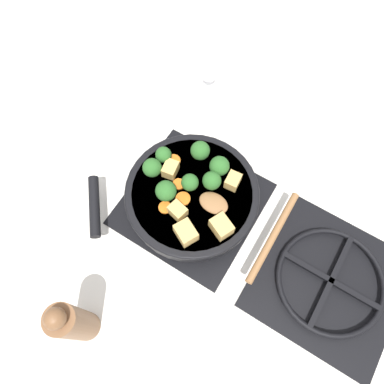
% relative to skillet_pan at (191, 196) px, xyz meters
% --- Properties ---
extents(ground_plane, '(2.40, 2.40, 0.00)m').
position_rel_skillet_pan_xyz_m(ground_plane, '(-0.00, 0.00, -0.05)').
color(ground_plane, white).
extents(front_burner_grate, '(0.31, 0.31, 0.03)m').
position_rel_skillet_pan_xyz_m(front_burner_grate, '(-0.00, 0.00, -0.04)').
color(front_burner_grate, black).
rests_on(front_burner_grate, ground_plane).
extents(rear_burner_grate, '(0.31, 0.31, 0.03)m').
position_rel_skillet_pan_xyz_m(rear_burner_grate, '(-0.00, 0.36, -0.04)').
color(rear_burner_grate, black).
rests_on(rear_burner_grate, ground_plane).
extents(skillet_pan, '(0.36, 0.38, 0.05)m').
position_rel_skillet_pan_xyz_m(skillet_pan, '(0.00, 0.00, 0.00)').
color(skillet_pan, black).
rests_on(skillet_pan, front_burner_grate).
extents(wooden_spoon, '(0.23, 0.19, 0.02)m').
position_rel_skillet_pan_xyz_m(wooden_spoon, '(-0.00, 0.14, 0.03)').
color(wooden_spoon, olive).
rests_on(wooden_spoon, skillet_pan).
extents(tofu_cube_center_large, '(0.05, 0.06, 0.04)m').
position_rel_skillet_pan_xyz_m(tofu_cube_center_large, '(0.09, 0.04, 0.04)').
color(tofu_cube_center_large, tan).
rests_on(tofu_cube_center_large, skillet_pan).
extents(tofu_cube_near_handle, '(0.04, 0.04, 0.03)m').
position_rel_skillet_pan_xyz_m(tofu_cube_near_handle, '(-0.02, -0.07, 0.04)').
color(tofu_cube_near_handle, tan).
rests_on(tofu_cube_near_handle, skillet_pan).
extents(tofu_cube_east_chunk, '(0.04, 0.04, 0.03)m').
position_rel_skillet_pan_xyz_m(tofu_cube_east_chunk, '(0.06, 0.00, 0.04)').
color(tofu_cube_east_chunk, tan).
rests_on(tofu_cube_east_chunk, skillet_pan).
extents(tofu_cube_west_chunk, '(0.05, 0.06, 0.04)m').
position_rel_skillet_pan_xyz_m(tofu_cube_west_chunk, '(0.04, 0.10, 0.04)').
color(tofu_cube_west_chunk, tan).
rests_on(tofu_cube_west_chunk, skillet_pan).
extents(tofu_cube_back_piece, '(0.04, 0.03, 0.03)m').
position_rel_skillet_pan_xyz_m(tofu_cube_back_piece, '(-0.07, 0.07, 0.04)').
color(tofu_cube_back_piece, tan).
rests_on(tofu_cube_back_piece, skillet_pan).
extents(broccoli_floret_near_spoon, '(0.04, 0.04, 0.04)m').
position_rel_skillet_pan_xyz_m(broccoli_floret_near_spoon, '(-0.04, -0.10, 0.05)').
color(broccoli_floret_near_spoon, '#709956').
rests_on(broccoli_floret_near_spoon, skillet_pan).
extents(broccoli_floret_center_top, '(0.05, 0.05, 0.05)m').
position_rel_skillet_pan_xyz_m(broccoli_floret_center_top, '(-0.08, 0.03, 0.05)').
color(broccoli_floret_center_top, '#709956').
rests_on(broccoli_floret_center_top, skillet_pan).
extents(broccoli_floret_east_rim, '(0.04, 0.04, 0.05)m').
position_rel_skillet_pan_xyz_m(broccoli_floret_east_rim, '(-0.04, 0.03, 0.05)').
color(broccoli_floret_east_rim, '#709956').
rests_on(broccoli_floret_east_rim, skillet_pan).
extents(broccoli_floret_west_rim, '(0.04, 0.04, 0.05)m').
position_rel_skillet_pan_xyz_m(broccoli_floret_west_rim, '(0.01, -0.10, 0.05)').
color(broccoli_floret_west_rim, '#709956').
rests_on(broccoli_floret_west_rim, skillet_pan).
extents(broccoli_floret_north_edge, '(0.04, 0.04, 0.05)m').
position_rel_skillet_pan_xyz_m(broccoli_floret_north_edge, '(-0.01, -0.01, 0.05)').
color(broccoli_floret_north_edge, '#709956').
rests_on(broccoli_floret_north_edge, skillet_pan).
extents(broccoli_floret_south_cluster, '(0.04, 0.04, 0.05)m').
position_rel_skillet_pan_xyz_m(broccoli_floret_south_cluster, '(-0.09, -0.03, 0.05)').
color(broccoli_floret_south_cluster, '#709956').
rests_on(broccoli_floret_south_cluster, skillet_pan).
extents(broccoli_floret_mid_floret, '(0.05, 0.05, 0.05)m').
position_rel_skillet_pan_xyz_m(broccoli_floret_mid_floret, '(0.04, -0.04, 0.05)').
color(broccoli_floret_mid_floret, '#709956').
rests_on(broccoli_floret_mid_floret, skillet_pan).
extents(carrot_slice_orange_thin, '(0.03, 0.03, 0.01)m').
position_rel_skillet_pan_xyz_m(carrot_slice_orange_thin, '(0.02, -0.01, 0.02)').
color(carrot_slice_orange_thin, orange).
rests_on(carrot_slice_orange_thin, skillet_pan).
extents(carrot_slice_near_center, '(0.03, 0.03, 0.01)m').
position_rel_skillet_pan_xyz_m(carrot_slice_near_center, '(-0.00, -0.03, 0.02)').
color(carrot_slice_near_center, orange).
rests_on(carrot_slice_near_center, skillet_pan).
extents(carrot_slice_edge_slice, '(0.03, 0.03, 0.01)m').
position_rel_skillet_pan_xyz_m(carrot_slice_edge_slice, '(-0.05, -0.08, 0.02)').
color(carrot_slice_edge_slice, orange).
rests_on(carrot_slice_edge_slice, skillet_pan).
extents(carrot_slice_under_broccoli, '(0.03, 0.03, 0.01)m').
position_rel_skillet_pan_xyz_m(carrot_slice_under_broccoli, '(0.06, -0.03, 0.02)').
color(carrot_slice_under_broccoli, orange).
rests_on(carrot_slice_under_broccoli, skillet_pan).
extents(pepper_mill, '(0.06, 0.06, 0.23)m').
position_rel_skillet_pan_xyz_m(pepper_mill, '(0.36, -0.04, 0.05)').
color(pepper_mill, brown).
rests_on(pepper_mill, ground_plane).
extents(salt_shaker, '(0.04, 0.04, 0.09)m').
position_rel_skillet_pan_xyz_m(salt_shaker, '(-0.29, -0.13, -0.01)').
color(salt_shaker, white).
rests_on(salt_shaker, ground_plane).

